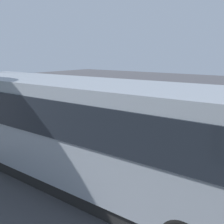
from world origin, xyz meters
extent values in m
plane|color=#424247|center=(0.00, 0.00, 0.00)|extent=(80.00, 80.00, 0.00)
cube|color=#8C939E|center=(-1.51, 4.61, 1.85)|extent=(10.83, 3.27, 2.80)
cube|color=black|center=(-1.41, 3.34, 2.41)|extent=(8.94, 0.69, 1.01)
cube|color=black|center=(-1.60, 5.87, 2.41)|extent=(8.94, 0.69, 1.01)
cube|color=#198C3F|center=(-1.41, 3.34, 1.29)|extent=(9.37, 0.72, 0.28)
cube|color=black|center=(-1.51, 4.61, 0.23)|extent=(9.96, 3.01, 0.45)
torus|color=black|center=(2.30, 3.75, 0.50)|extent=(1.02, 0.39, 1.00)
torus|color=black|center=(-5.15, 3.21, 0.50)|extent=(1.02, 0.39, 1.00)
cylinder|color=black|center=(-3.30, 1.73, 0.47)|extent=(0.14, 0.14, 0.77)
cube|color=black|center=(-3.31, 1.69, 0.05)|extent=(0.15, 0.27, 0.10)
cylinder|color=black|center=(-3.46, 1.76, 0.47)|extent=(0.14, 0.14, 0.77)
cube|color=black|center=(-3.46, 1.72, 0.05)|extent=(0.15, 0.27, 0.10)
cube|color=maroon|center=(-3.38, 1.74, 1.18)|extent=(0.43, 0.35, 0.64)
cylinder|color=maroon|center=(-3.14, 1.70, 1.20)|extent=(0.11, 0.11, 0.61)
sphere|color=tan|center=(-3.14, 1.70, 0.89)|extent=(0.11, 0.11, 0.09)
cylinder|color=maroon|center=(-3.61, 1.79, 1.20)|extent=(0.11, 0.11, 0.61)
sphere|color=tan|center=(-3.61, 1.79, 0.89)|extent=(0.11, 0.11, 0.09)
sphere|color=tan|center=(-3.38, 1.74, 1.64)|extent=(0.27, 0.27, 0.23)
cylinder|color=black|center=(-2.10, 1.72, 0.48)|extent=(0.15, 0.15, 0.78)
cube|color=black|center=(-2.09, 1.68, 0.05)|extent=(0.17, 0.28, 0.10)
cylinder|color=black|center=(-2.25, 1.67, 0.48)|extent=(0.15, 0.15, 0.78)
cube|color=black|center=(-2.24, 1.64, 0.05)|extent=(0.17, 0.28, 0.10)
cube|color=#D8F233|center=(-2.18, 1.70, 1.20)|extent=(0.44, 0.37, 0.65)
cube|color=silver|center=(-2.18, 1.70, 1.20)|extent=(0.45, 0.38, 0.06)
cylinder|color=#D8F233|center=(-1.95, 1.76, 1.21)|extent=(0.11, 0.11, 0.62)
sphere|color=tan|center=(-1.95, 1.76, 0.90)|extent=(0.11, 0.11, 0.09)
cylinder|color=#D8F233|center=(-2.41, 1.63, 1.21)|extent=(0.11, 0.11, 0.62)
sphere|color=tan|center=(-2.41, 1.63, 0.90)|extent=(0.11, 0.11, 0.09)
sphere|color=tan|center=(-2.18, 1.70, 1.66)|extent=(0.29, 0.29, 0.24)
cylinder|color=black|center=(-1.13, 1.55, 0.47)|extent=(0.14, 0.14, 0.77)
cube|color=black|center=(-1.12, 1.51, 0.05)|extent=(0.16, 0.28, 0.10)
cylinder|color=black|center=(-1.29, 1.51, 0.47)|extent=(0.14, 0.14, 0.77)
cube|color=black|center=(-1.28, 1.47, 0.05)|extent=(0.16, 0.28, 0.10)
cube|color=#3F594C|center=(-1.21, 1.53, 1.18)|extent=(0.43, 0.36, 0.65)
cylinder|color=#3F594C|center=(-0.98, 1.59, 1.20)|extent=(0.11, 0.11, 0.61)
sphere|color=tan|center=(-0.98, 1.59, 0.89)|extent=(0.11, 0.11, 0.09)
cylinder|color=#3F594C|center=(-1.44, 1.48, 1.20)|extent=(0.11, 0.11, 0.61)
sphere|color=tan|center=(-1.44, 1.48, 0.89)|extent=(0.11, 0.11, 0.09)
sphere|color=tan|center=(-1.21, 1.53, 1.64)|extent=(0.28, 0.28, 0.23)
cylinder|color=#473823|center=(0.10, 1.74, 0.48)|extent=(0.13, 0.13, 0.79)
cube|color=black|center=(0.11, 1.70, 0.05)|extent=(0.12, 0.27, 0.10)
cylinder|color=#473823|center=(-0.06, 1.73, 0.48)|extent=(0.13, 0.13, 0.79)
cube|color=black|center=(-0.05, 1.69, 0.05)|extent=(0.12, 0.27, 0.10)
cube|color=navy|center=(0.02, 1.74, 1.20)|extent=(0.40, 0.31, 0.66)
cylinder|color=navy|center=(0.26, 1.75, 1.22)|extent=(0.10, 0.10, 0.62)
sphere|color=tan|center=(0.26, 1.75, 0.91)|extent=(0.10, 0.10, 0.09)
cylinder|color=navy|center=(-0.22, 1.72, 1.22)|extent=(0.10, 0.10, 0.62)
sphere|color=tan|center=(-0.22, 1.72, 0.91)|extent=(0.10, 0.10, 0.09)
sphere|color=tan|center=(0.02, 1.74, 1.67)|extent=(0.25, 0.25, 0.24)
cylinder|color=black|center=(1.18, 1.71, 0.49)|extent=(0.13, 0.13, 0.80)
cube|color=black|center=(1.18, 1.67, 0.05)|extent=(0.12, 0.27, 0.10)
cylinder|color=black|center=(1.02, 1.72, 0.49)|extent=(0.13, 0.13, 0.80)
cube|color=black|center=(1.02, 1.68, 0.05)|extent=(0.12, 0.27, 0.10)
cube|color=#3F594C|center=(1.10, 1.72, 1.23)|extent=(0.40, 0.31, 0.67)
cylinder|color=#3F594C|center=(1.34, 1.70, 1.24)|extent=(0.10, 0.10, 0.64)
sphere|color=tan|center=(1.34, 1.70, 0.93)|extent=(0.10, 0.10, 0.09)
cylinder|color=#3F594C|center=(0.86, 1.74, 1.24)|extent=(0.10, 0.10, 0.64)
sphere|color=tan|center=(0.86, 1.74, 0.93)|extent=(0.10, 0.10, 0.09)
sphere|color=tan|center=(1.10, 1.72, 1.70)|extent=(0.26, 0.26, 0.24)
torus|color=black|center=(1.41, 2.44, 0.30)|extent=(0.61, 0.26, 0.60)
cylinder|color=silver|center=(1.41, 2.44, 0.30)|extent=(0.14, 0.12, 0.12)
torus|color=black|center=(0.00, 2.12, 0.30)|extent=(0.61, 0.26, 0.60)
cylinder|color=silver|center=(0.00, 2.12, 0.30)|extent=(0.14, 0.14, 0.12)
cylinder|color=silver|center=(1.36, 2.43, 0.65)|extent=(0.32, 0.13, 0.67)
cube|color=orange|center=(0.78, 2.29, 0.63)|extent=(0.88, 0.46, 0.36)
cube|color=black|center=(0.31, 2.19, 0.68)|extent=(0.56, 0.33, 0.20)
cylinder|color=silver|center=(0.39, 2.35, 0.42)|extent=(0.46, 0.18, 0.08)
cylinder|color=black|center=(1.31, 2.42, 0.95)|extent=(0.17, 0.57, 0.04)
torus|color=black|center=(3.85, -1.83, 0.30)|extent=(0.59, 0.39, 0.60)
cylinder|color=silver|center=(3.85, -1.83, 0.30)|extent=(0.15, 0.14, 0.12)
torus|color=black|center=(4.59, -1.45, 1.48)|extent=(0.80, 0.50, 0.84)
cylinder|color=silver|center=(4.59, -1.45, 1.48)|extent=(0.16, 0.16, 0.12)
cylinder|color=silver|center=(3.62, -1.95, 0.54)|extent=(0.64, 0.37, 0.22)
cube|color=black|center=(3.94, -1.79, 1.02)|extent=(0.82, 0.61, 0.89)
cube|color=black|center=(4.15, -1.68, 1.44)|extent=(0.51, 0.41, 0.54)
cylinder|color=silver|center=(4.34, -1.73, 1.20)|extent=(0.33, 0.22, 0.41)
cylinder|color=black|center=(3.43, -2.05, 0.76)|extent=(0.30, 0.53, 0.04)
cube|color=black|center=(3.77, -1.88, 1.25)|extent=(0.54, 0.50, 0.50)
sphere|color=#0C59B2|center=(3.43, -2.05, 1.02)|extent=(0.35, 0.35, 0.26)
cylinder|color=black|center=(3.54, -1.79, 1.01)|extent=(0.44, 0.29, 0.24)
cylinder|color=black|center=(4.01, -1.55, 1.21)|extent=(0.39, 0.27, 0.31)
cylinder|color=black|center=(3.70, -2.11, 1.01)|extent=(0.44, 0.29, 0.24)
cylinder|color=black|center=(4.17, -1.87, 1.21)|extent=(0.39, 0.27, 0.31)
cube|color=orange|center=(2.82, -1.52, 0.01)|extent=(0.34, 0.34, 0.03)
cone|color=orange|center=(2.82, -1.52, 0.33)|extent=(0.26, 0.26, 0.60)
cylinder|color=white|center=(2.82, -1.52, 0.30)|extent=(0.19, 0.19, 0.07)
cube|color=white|center=(-1.84, -1.74, 0.00)|extent=(0.15, 4.55, 0.01)
cube|color=white|center=(0.76, -1.74, 0.00)|extent=(0.15, 4.34, 0.01)
cube|color=white|center=(3.36, -1.74, 0.00)|extent=(0.14, 3.53, 0.01)
camera|label=1|loc=(-6.37, 9.21, 3.98)|focal=35.62mm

